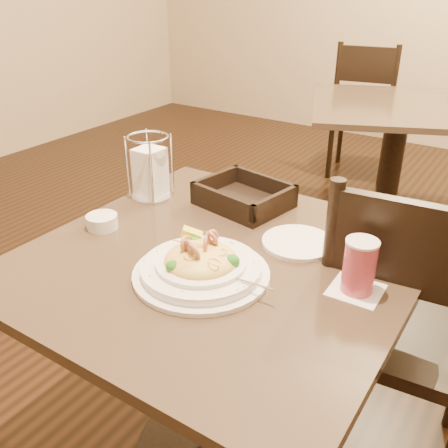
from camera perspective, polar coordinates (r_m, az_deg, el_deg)
The scene contains 10 objects.
main_table at distance 1.35m, azimuth -0.48°, elevation -11.92°, with size 0.90×0.90×0.71m.
background_table at distance 2.89m, azimuth 18.85°, elevation 8.53°, with size 1.18×1.18×0.71m.
dining_chair_near at distance 1.42m, azimuth 19.71°, elevation -11.10°, with size 0.46×0.46×0.93m.
dining_chair_far at distance 3.64m, azimuth 15.75°, elevation 12.72°, with size 0.49×0.49×0.93m.
pasta_bowl at distance 1.13m, azimuth -2.64°, elevation -4.73°, with size 0.35×0.31×0.10m.
drink_glass at distance 1.10m, azimuth 15.20°, elevation -4.73°, with size 0.11×0.11×0.12m.
bread_basket at distance 1.48m, azimuth 2.27°, elevation 2.99°, with size 0.28×0.24×0.07m.
napkin_caddy at distance 1.53m, azimuth -8.43°, elevation 5.99°, with size 0.12×0.12×0.20m.
side_plate at distance 1.28m, azimuth 8.44°, elevation -2.12°, with size 0.18×0.18×0.01m, color white.
butter_ramekin at distance 1.39m, azimuth -13.76°, elevation 0.28°, with size 0.08×0.08×0.04m, color white.
Camera 1 is at (0.59, -0.87, 1.34)m, focal length 40.00 mm.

